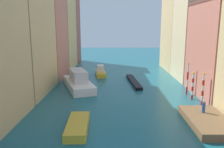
% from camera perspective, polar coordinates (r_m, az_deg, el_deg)
% --- Properties ---
extents(ground_plane, '(154.00, 154.00, 0.00)m').
position_cam_1_polar(ground_plane, '(38.78, 1.94, -3.26)').
color(ground_plane, '#196070').
extents(building_left_2, '(6.66, 12.22, 18.87)m').
position_cam_1_polar(building_left_2, '(36.55, -21.18, 10.07)').
color(building_left_2, '#DBB77A').
rests_on(building_left_2, ground).
extents(building_left_3, '(6.66, 10.26, 18.54)m').
position_cam_1_polar(building_left_3, '(47.25, -16.08, 10.34)').
color(building_left_3, '#C6705B').
rests_on(building_left_3, ground).
extents(building_left_4, '(6.66, 11.28, 17.63)m').
position_cam_1_polar(building_left_4, '(57.94, -12.92, 10.18)').
color(building_left_4, '#DBB77A').
rests_on(building_left_4, ground).
extents(building_left_5, '(6.66, 7.20, 19.18)m').
position_cam_1_polar(building_left_5, '(67.03, -11.09, 11.06)').
color(building_left_5, '#B25147').
rests_on(building_left_5, ground).
extents(building_right_2, '(6.66, 11.73, 13.68)m').
position_cam_1_polar(building_right_2, '(36.30, 25.48, 5.60)').
color(building_right_2, '#C6705B').
rests_on(building_right_2, ground).
extents(building_right_3, '(6.66, 9.85, 21.45)m').
position_cam_1_polar(building_right_3, '(46.44, 20.16, 11.88)').
color(building_right_3, beige).
rests_on(building_right_3, ground).
extents(building_right_4, '(6.66, 11.82, 20.44)m').
position_cam_1_polar(building_right_4, '(56.75, 16.48, 11.40)').
color(building_right_4, '#DBB77A').
rests_on(building_right_4, ground).
extents(waterfront_dock, '(4.01, 7.63, 0.78)m').
position_cam_1_polar(waterfront_dock, '(26.09, 22.61, -10.75)').
color(waterfront_dock, brown).
rests_on(waterfront_dock, ground).
extents(person_on_dock, '(0.36, 0.36, 1.37)m').
position_cam_1_polar(person_on_dock, '(27.06, 21.77, -7.58)').
color(person_on_dock, '#234C93').
rests_on(person_on_dock, waterfront_dock).
extents(mooring_pole_0, '(0.31, 0.31, 4.35)m').
position_cam_1_polar(mooring_pole_0, '(31.23, 21.60, -3.52)').
color(mooring_pole_0, red).
rests_on(mooring_pole_0, ground).
extents(mooring_pole_1, '(0.33, 0.33, 3.88)m').
position_cam_1_polar(mooring_pole_1, '(33.78, 19.38, -2.67)').
color(mooring_pole_1, red).
rests_on(mooring_pole_1, ground).
extents(mooring_pole_2, '(0.28, 0.28, 4.80)m').
position_cam_1_polar(mooring_pole_2, '(35.91, 18.21, -1.03)').
color(mooring_pole_2, red).
rests_on(mooring_pole_2, ground).
extents(vaporetto_white, '(6.88, 11.22, 3.05)m').
position_cam_1_polar(vaporetto_white, '(38.32, -8.34, -1.87)').
color(vaporetto_white, white).
rests_on(vaporetto_white, ground).
extents(gondola_black, '(2.12, 10.59, 0.52)m').
position_cam_1_polar(gondola_black, '(41.71, 5.40, -1.88)').
color(gondola_black, black).
rests_on(gondola_black, ground).
extents(motorboat_0, '(2.53, 6.30, 2.17)m').
position_cam_1_polar(motorboat_0, '(48.01, -2.87, 0.54)').
color(motorboat_0, gold).
rests_on(motorboat_0, ground).
extents(motorboat_1, '(2.27, 5.88, 0.81)m').
position_cam_1_polar(motorboat_1, '(23.33, -8.51, -12.60)').
color(motorboat_1, gold).
rests_on(motorboat_1, ground).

